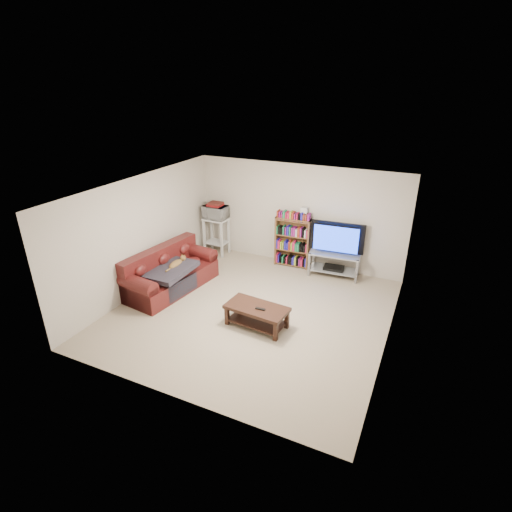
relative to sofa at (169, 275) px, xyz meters
The scene contains 19 objects.
floor 2.05m from the sofa, ahead, with size 5.00×5.00×0.00m, color tan.
ceiling 2.91m from the sofa, ahead, with size 5.00×5.00×0.00m, color white.
wall_back 3.23m from the sofa, 49.51° to the left, with size 5.00×5.00×0.00m, color beige.
wall_front 3.44m from the sofa, 52.53° to the right, with size 5.00×5.00×0.00m, color beige.
wall_left 1.02m from the sofa, 164.37° to the right, with size 5.00×5.00×0.00m, color beige.
wall_right 4.61m from the sofa, ahead, with size 5.00×5.00×0.00m, color beige.
sofa is the anchor object (origin of this frame).
blanket 0.31m from the sofa, 45.56° to the right, with size 0.80×1.03×0.10m, color #29252F.
cat 0.33m from the sofa, ahead, with size 0.23×0.56×0.17m, color brown, non-canonical shape.
coffee_table 2.37m from the sofa, 12.99° to the right, with size 1.16×0.66×0.41m.
remote 2.48m from the sofa, 13.83° to the right, with size 0.18×0.05×0.02m, color black.
tv_stand 3.67m from the sofa, 34.01° to the left, with size 1.15×0.58×0.56m.
television 3.71m from the sofa, 34.01° to the left, with size 1.20×0.16×0.69m, color black.
dvd_player 3.67m from the sofa, 34.01° to the left, with size 0.44×0.31×0.06m, color black.
bookshelf 2.96m from the sofa, 47.42° to the left, with size 0.84×0.30×1.20m.
shelf_clutter 3.18m from the sofa, 46.29° to the left, with size 0.61×0.21×0.28m.
microwave_stand 2.06m from the sofa, 90.25° to the left, with size 0.60×0.45×0.94m.
microwave 2.19m from the sofa, 90.25° to the left, with size 0.58×0.39×0.32m, color silver.
game_boxes 2.26m from the sofa, 90.25° to the left, with size 0.34×0.30×0.05m, color maroon.
Camera 1 is at (2.85, -5.96, 4.14)m, focal length 28.00 mm.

